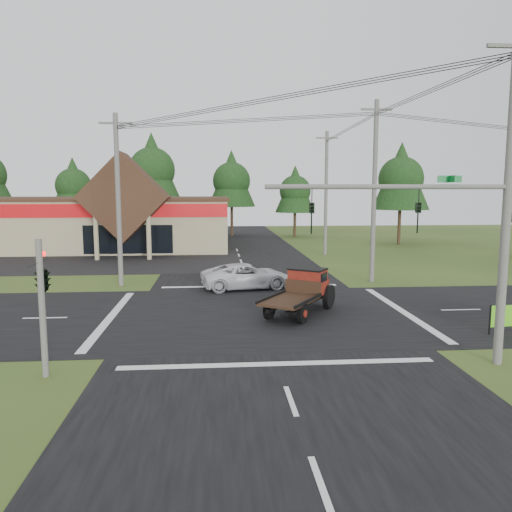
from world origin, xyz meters
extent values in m
plane|color=#304B1A|center=(0.00, 0.00, 0.00)|extent=(120.00, 120.00, 0.00)
cube|color=black|center=(0.00, 0.00, 0.01)|extent=(12.00, 120.00, 0.02)
cube|color=black|center=(0.00, 0.00, 0.01)|extent=(120.00, 12.00, 0.02)
cube|color=black|center=(-14.00, 19.00, 0.01)|extent=(28.00, 14.00, 0.02)
cube|color=tan|center=(-16.00, 30.00, 2.50)|extent=(30.00, 15.00, 5.00)
cube|color=#3C2318|center=(-16.00, 30.00, 5.05)|extent=(30.40, 15.40, 0.30)
cube|color=#B00D11|center=(-16.00, 22.45, 4.10)|extent=(30.00, 0.12, 1.20)
cube|color=#3C2318|center=(-10.00, 21.50, 5.30)|extent=(7.78, 4.00, 7.78)
cylinder|color=tan|center=(-12.20, 19.80, 2.00)|extent=(0.40, 0.40, 4.00)
cylinder|color=tan|center=(-7.80, 19.80, 2.00)|extent=(0.40, 0.40, 4.00)
cube|color=black|center=(-10.00, 22.48, 1.50)|extent=(8.00, 0.08, 2.60)
cylinder|color=#595651|center=(7.50, -7.50, 3.50)|extent=(0.24, 0.24, 7.00)
cylinder|color=#595651|center=(3.50, -7.50, 6.00)|extent=(8.00, 0.16, 0.16)
imported|color=black|center=(4.50, -7.50, 5.00)|extent=(0.16, 0.20, 1.00)
imported|color=black|center=(1.00, -7.50, 5.00)|extent=(0.16, 0.20, 1.00)
cube|color=#0C6626|center=(5.50, -7.50, 6.25)|extent=(0.80, 0.04, 0.22)
cylinder|color=#595651|center=(-7.50, -7.50, 2.20)|extent=(0.20, 0.20, 4.40)
imported|color=black|center=(-7.50, -7.30, 3.70)|extent=(0.53, 2.48, 1.00)
sphere|color=#FF0C0C|center=(-7.50, -7.15, 3.90)|extent=(0.18, 0.18, 0.18)
cylinder|color=#595651|center=(7.50, -7.50, 5.50)|extent=(0.30, 0.30, 11.00)
cylinder|color=#595651|center=(-8.00, 8.00, 5.25)|extent=(0.30, 0.30, 10.50)
cube|color=#595651|center=(-8.00, 8.00, 9.90)|extent=(2.00, 0.12, 0.12)
cylinder|color=#595651|center=(8.00, 8.00, 5.75)|extent=(0.30, 0.30, 11.50)
cube|color=#595651|center=(8.00, 8.00, 10.90)|extent=(2.00, 0.12, 0.12)
cylinder|color=#595651|center=(8.00, 22.00, 5.60)|extent=(0.30, 0.30, 11.20)
cube|color=#595651|center=(8.00, 22.00, 10.60)|extent=(2.00, 0.12, 0.12)
cylinder|color=#332316|center=(-20.00, 42.00, 1.75)|extent=(0.36, 0.36, 3.50)
cone|color=black|center=(-20.00, 42.00, 6.80)|extent=(5.60, 5.60, 6.60)
sphere|color=black|center=(-20.00, 42.00, 6.50)|extent=(4.40, 4.40, 4.40)
cylinder|color=#332316|center=(-10.00, 41.00, 2.27)|extent=(0.36, 0.36, 4.55)
cone|color=black|center=(-10.00, 41.00, 8.84)|extent=(7.28, 7.28, 8.58)
sphere|color=black|center=(-10.00, 41.00, 8.45)|extent=(5.72, 5.72, 5.72)
cylinder|color=#332316|center=(0.00, 42.00, 1.92)|extent=(0.36, 0.36, 3.85)
cone|color=black|center=(0.00, 42.00, 7.48)|extent=(6.16, 6.16, 7.26)
sphere|color=black|center=(0.00, 42.00, 7.15)|extent=(4.84, 4.84, 4.84)
cylinder|color=#332316|center=(8.00, 40.00, 1.57)|extent=(0.36, 0.36, 3.15)
cone|color=black|center=(8.00, 40.00, 6.12)|extent=(5.04, 5.04, 5.94)
sphere|color=black|center=(8.00, 40.00, 5.85)|extent=(3.96, 3.96, 3.96)
cylinder|color=#332316|center=(18.00, 30.00, 1.92)|extent=(0.36, 0.36, 3.85)
cone|color=black|center=(18.00, 30.00, 7.48)|extent=(6.16, 6.16, 7.26)
sphere|color=black|center=(18.00, 30.00, 7.15)|extent=(4.84, 4.84, 4.84)
imported|color=silver|center=(-0.24, 6.43, 0.76)|extent=(5.82, 3.47, 1.52)
camera|label=1|loc=(-2.04, -23.23, 5.87)|focal=35.00mm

